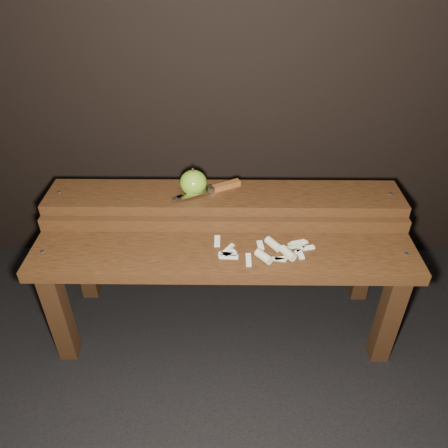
{
  "coord_description": "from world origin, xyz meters",
  "views": [
    {
      "loc": [
        0.01,
        -1.09,
        1.27
      ],
      "look_at": [
        0.0,
        0.06,
        0.45
      ],
      "focal_mm": 35.0,
      "sensor_mm": 36.0,
      "label": 1
    }
  ],
  "objects_px": {
    "bench_front_tier": "(224,271)",
    "apple": "(193,182)",
    "knife": "(218,188)",
    "bench_rear_tier": "(224,215)"
  },
  "relations": [
    {
      "from": "bench_front_tier",
      "to": "apple",
      "type": "bearing_deg",
      "value": 114.01
    },
    {
      "from": "bench_front_tier",
      "to": "bench_rear_tier",
      "type": "distance_m",
      "value": 0.23
    },
    {
      "from": "bench_front_tier",
      "to": "bench_rear_tier",
      "type": "bearing_deg",
      "value": 90.0
    },
    {
      "from": "bench_rear_tier",
      "to": "bench_front_tier",
      "type": "bearing_deg",
      "value": -90.0
    },
    {
      "from": "bench_rear_tier",
      "to": "knife",
      "type": "distance_m",
      "value": 0.1
    },
    {
      "from": "apple",
      "to": "knife",
      "type": "relative_size",
      "value": 0.41
    },
    {
      "from": "bench_rear_tier",
      "to": "knife",
      "type": "xyz_separation_m",
      "value": [
        -0.02,
        0.02,
        0.1
      ]
    },
    {
      "from": "bench_rear_tier",
      "to": "knife",
      "type": "bearing_deg",
      "value": 134.93
    },
    {
      "from": "bench_front_tier",
      "to": "bench_rear_tier",
      "type": "xyz_separation_m",
      "value": [
        0.0,
        0.23,
        0.06
      ]
    },
    {
      "from": "bench_front_tier",
      "to": "apple",
      "type": "height_order",
      "value": "apple"
    }
  ]
}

